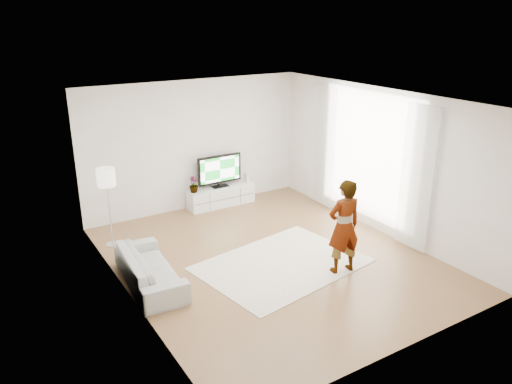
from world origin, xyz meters
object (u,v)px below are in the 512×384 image
rug (282,264)px  sofa (150,268)px  media_console (221,196)px  floor_lamp (106,181)px  television (220,170)px  player (344,227)px

rug → sofa: 2.24m
media_console → floor_lamp: floor_lamp is taller
television → rug: bearing=-98.0°
sofa → rug: bearing=-101.2°
floor_lamp → television: bearing=16.3°
player → television: bearing=-77.7°
floor_lamp → rug: bearing=-45.8°
player → sofa: 3.19m
television → player: (0.28, -3.80, -0.01)m
rug → floor_lamp: 3.45m
television → sofa: television is taller
sofa → floor_lamp: (-0.10, 1.72, 0.99)m
player → media_console: bearing=-77.7°
television → sofa: size_ratio=0.57×
media_console → television: size_ratio=1.47×
player → sofa: (-2.86, 1.30, -0.54)m
media_console → sofa: sofa is taller
television → sofa: 3.64m
media_console → sofa: bearing=-136.3°
television → floor_lamp: (-2.68, -0.78, 0.44)m
player → rug: bearing=-36.9°
sofa → floor_lamp: bearing=7.5°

